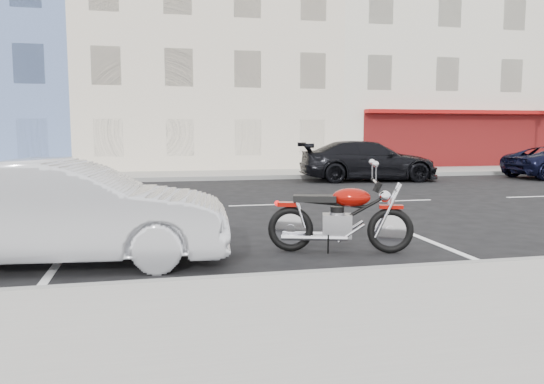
% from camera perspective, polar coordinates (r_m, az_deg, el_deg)
% --- Properties ---
extents(ground, '(120.00, 120.00, 0.00)m').
position_cam_1_polar(ground, '(14.10, 6.68, -1.17)').
color(ground, black).
rests_on(ground, ground).
extents(sidewalk_near, '(80.00, 3.40, 0.15)m').
position_cam_1_polar(sidewalk_near, '(4.87, -16.92, -15.68)').
color(sidewalk_near, gray).
rests_on(sidewalk_near, ground).
extents(sidewalk_far, '(80.00, 3.40, 0.15)m').
position_cam_1_polar(sidewalk_far, '(21.98, -13.48, 1.67)').
color(sidewalk_far, gray).
rests_on(sidewalk_far, ground).
extents(curb_near, '(80.00, 0.12, 0.16)m').
position_cam_1_polar(curb_near, '(6.47, -15.76, -9.97)').
color(curb_near, gray).
rests_on(curb_near, ground).
extents(curb_far, '(80.00, 0.12, 0.16)m').
position_cam_1_polar(curb_far, '(20.28, -13.56, 1.28)').
color(curb_far, gray).
rests_on(curb_far, ground).
extents(bldg_cream, '(12.00, 12.00, 11.50)m').
position_cam_1_polar(bldg_cream, '(29.86, -7.60, 13.97)').
color(bldg_cream, beige).
rests_on(bldg_cream, ground).
extents(bldg_corner, '(14.00, 12.00, 12.50)m').
position_cam_1_polar(bldg_corner, '(33.65, 15.74, 13.80)').
color(bldg_corner, beige).
rests_on(bldg_corner, ground).
extents(fire_hydrant, '(0.20, 0.20, 0.72)m').
position_cam_1_polar(fire_hydrant, '(27.35, 24.96, 3.13)').
color(fire_hydrant, beige).
rests_on(fire_hydrant, sidewalk_far).
extents(motorcycle, '(2.20, 0.98, 1.14)m').
position_cam_1_polar(motorcycle, '(8.41, 12.84, -3.00)').
color(motorcycle, black).
rests_on(motorcycle, ground).
extents(sedan_silver, '(4.69, 2.03, 1.50)m').
position_cam_1_polar(sedan_silver, '(8.04, -21.12, -2.05)').
color(sedan_silver, '#B1B3B9').
rests_on(sedan_silver, ground).
extents(car_far, '(5.43, 2.70, 1.52)m').
position_cam_1_polar(car_far, '(20.52, 10.32, 3.32)').
color(car_far, black).
rests_on(car_far, ground).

